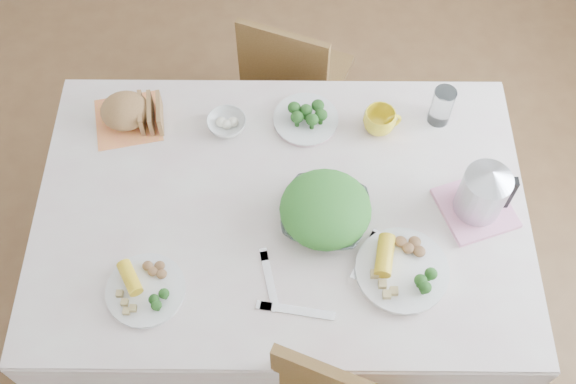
{
  "coord_description": "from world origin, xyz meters",
  "views": [
    {
      "loc": [
        0.03,
        -1.01,
        2.55
      ],
      "look_at": [
        0.02,
        0.02,
        0.82
      ],
      "focal_mm": 42.0,
      "sensor_mm": 36.0,
      "label": 1
    }
  ],
  "objects_px": {
    "dining_table": "(282,261)",
    "electric_kettle": "(485,189)",
    "dinner_plate_left": "(146,290)",
    "dinner_plate_right": "(402,271)",
    "salad_bowl": "(325,214)",
    "yellow_mug": "(379,121)",
    "chair_far": "(298,67)"
  },
  "relations": [
    {
      "from": "chair_far",
      "to": "salad_bowl",
      "type": "distance_m",
      "value": 0.93
    },
    {
      "from": "dinner_plate_right",
      "to": "electric_kettle",
      "type": "xyz_separation_m",
      "value": [
        0.24,
        0.21,
        0.11
      ]
    },
    {
      "from": "chair_far",
      "to": "yellow_mug",
      "type": "distance_m",
      "value": 0.68
    },
    {
      "from": "dining_table",
      "to": "electric_kettle",
      "type": "xyz_separation_m",
      "value": [
        0.59,
        -0.0,
        0.51
      ]
    },
    {
      "from": "salad_bowl",
      "to": "dinner_plate_left",
      "type": "height_order",
      "value": "salad_bowl"
    },
    {
      "from": "dining_table",
      "to": "yellow_mug",
      "type": "height_order",
      "value": "yellow_mug"
    },
    {
      "from": "chair_far",
      "to": "dinner_plate_left",
      "type": "bearing_deg",
      "value": 89.11
    },
    {
      "from": "dining_table",
      "to": "chair_far",
      "type": "bearing_deg",
      "value": 86.2
    },
    {
      "from": "salad_bowl",
      "to": "dining_table",
      "type": "bearing_deg",
      "value": 162.57
    },
    {
      "from": "dining_table",
      "to": "dinner_plate_left",
      "type": "relative_size",
      "value": 6.19
    },
    {
      "from": "salad_bowl",
      "to": "dinner_plate_left",
      "type": "xyz_separation_m",
      "value": [
        -0.51,
        -0.24,
        -0.02
      ]
    },
    {
      "from": "chair_far",
      "to": "electric_kettle",
      "type": "distance_m",
      "value": 1.07
    },
    {
      "from": "dining_table",
      "to": "electric_kettle",
      "type": "relative_size",
      "value": 7.13
    },
    {
      "from": "yellow_mug",
      "to": "electric_kettle",
      "type": "xyz_separation_m",
      "value": [
        0.28,
        -0.3,
        0.08
      ]
    },
    {
      "from": "dining_table",
      "to": "yellow_mug",
      "type": "distance_m",
      "value": 0.61
    },
    {
      "from": "salad_bowl",
      "to": "chair_far",
      "type": "bearing_deg",
      "value": 95.03
    },
    {
      "from": "dining_table",
      "to": "dinner_plate_left",
      "type": "bearing_deg",
      "value": -143.74
    },
    {
      "from": "salad_bowl",
      "to": "dinner_plate_right",
      "type": "xyz_separation_m",
      "value": [
        0.22,
        -0.17,
        -0.02
      ]
    },
    {
      "from": "chair_far",
      "to": "salad_bowl",
      "type": "xyz_separation_m",
      "value": [
        0.08,
        -0.87,
        0.33
      ]
    },
    {
      "from": "yellow_mug",
      "to": "salad_bowl",
      "type": "bearing_deg",
      "value": -118.24
    },
    {
      "from": "dining_table",
      "to": "dinner_plate_left",
      "type": "xyz_separation_m",
      "value": [
        -0.38,
        -0.28,
        0.4
      ]
    },
    {
      "from": "salad_bowl",
      "to": "dinner_plate_left",
      "type": "relative_size",
      "value": 1.13
    },
    {
      "from": "chair_far",
      "to": "dinner_plate_right",
      "type": "xyz_separation_m",
      "value": [
        0.29,
        -1.04,
        0.31
      ]
    },
    {
      "from": "dinner_plate_left",
      "to": "electric_kettle",
      "type": "distance_m",
      "value": 1.01
    },
    {
      "from": "dining_table",
      "to": "dinner_plate_right",
      "type": "height_order",
      "value": "dinner_plate_right"
    },
    {
      "from": "salad_bowl",
      "to": "electric_kettle",
      "type": "relative_size",
      "value": 1.3
    },
    {
      "from": "dining_table",
      "to": "dinner_plate_left",
      "type": "height_order",
      "value": "dinner_plate_left"
    },
    {
      "from": "yellow_mug",
      "to": "dinner_plate_right",
      "type": "bearing_deg",
      "value": -85.94
    },
    {
      "from": "dinner_plate_left",
      "to": "yellow_mug",
      "type": "height_order",
      "value": "yellow_mug"
    },
    {
      "from": "dinner_plate_left",
      "to": "electric_kettle",
      "type": "bearing_deg",
      "value": 15.9
    },
    {
      "from": "chair_far",
      "to": "yellow_mug",
      "type": "xyz_separation_m",
      "value": [
        0.26,
        -0.53,
        0.34
      ]
    },
    {
      "from": "dinner_plate_left",
      "to": "electric_kettle",
      "type": "height_order",
      "value": "electric_kettle"
    }
  ]
}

